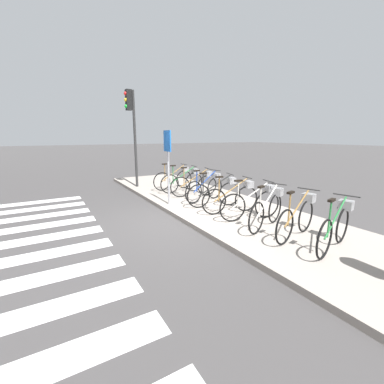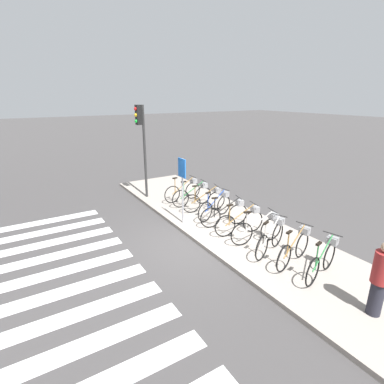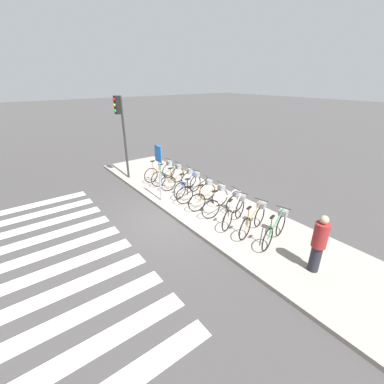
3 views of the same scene
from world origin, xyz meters
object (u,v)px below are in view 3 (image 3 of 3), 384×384
Objects in this scene: parked_bicycle_2 at (180,179)px; parked_bicycle_7 at (235,211)px; parked_bicycle_6 at (225,204)px; parked_bicycle_3 at (189,184)px; traffic_light at (121,121)px; parked_bicycle_9 at (276,228)px; parked_bicycle_4 at (198,191)px; parked_bicycle_0 at (162,171)px; parked_bicycle_8 at (254,219)px; parked_bicycle_5 at (211,197)px; pedestrian at (319,243)px; parked_bicycle_1 at (170,175)px; sign_post at (159,164)px.

parked_bicycle_2 is 1.03× the size of parked_bicycle_7.
parked_bicycle_2 and parked_bicycle_6 have the same top height.
parked_bicycle_2 is 1.00× the size of parked_bicycle_3.
parked_bicycle_3 is 0.44× the size of traffic_light.
traffic_light is at bearing -169.96° from parked_bicycle_9.
parked_bicycle_2 is at bearing 173.65° from parked_bicycle_4.
parked_bicycle_0 is 2.83m from traffic_light.
parked_bicycle_4 is 3.44m from parked_bicycle_9.
parked_bicycle_8 is 0.74m from parked_bicycle_9.
traffic_light is at bearing -166.22° from parked_bicycle_5.
parked_bicycle_5 is (2.16, -0.14, 0.00)m from parked_bicycle_2.
parked_bicycle_7 is 1.02× the size of pedestrian.
traffic_light is at bearing -153.48° from parked_bicycle_2.
parked_bicycle_1 is 1.01× the size of parked_bicycle_5.
parked_bicycle_7 is (2.74, -0.15, 0.00)m from parked_bicycle_3.
traffic_light reaches higher than parked_bicycle_1.
parked_bicycle_8 is (2.71, 0.07, 0.00)m from parked_bicycle_4.
parked_bicycle_1 is 5.62m from parked_bicycle_9.
parked_bicycle_3 is at bearing 175.68° from parked_bicycle_5.
pedestrian is 9.15m from traffic_light.
parked_bicycle_0 is 1.43m from parked_bicycle_2.
parked_bicycle_0 and parked_bicycle_7 have the same top height.
parked_bicycle_5 is 2.27m from sign_post.
parked_bicycle_4 is 0.74× the size of sign_post.
parked_bicycle_6 is at bearing 26.73° from sign_post.
traffic_light reaches higher than parked_bicycle_8.
parked_bicycle_3 is at bearing 179.02° from parked_bicycle_8.
parked_bicycle_6 is (3.60, -0.02, 0.00)m from parked_bicycle_1.
sign_post is (-2.93, -1.09, 1.04)m from parked_bicycle_7.
parked_bicycle_4 is (1.43, -0.16, 0.00)m from parked_bicycle_2.
sign_post is at bearing -153.27° from parked_bicycle_6.
parked_bicycle_2 is 1.01× the size of parked_bicycle_9.
parked_bicycle_2 is at bearing 178.25° from parked_bicycle_6.
parked_bicycle_1 is 4.17m from parked_bicycle_7.
parked_bicycle_6 is at bearing 4.72° from parked_bicycle_5.
parked_bicycle_1 and parked_bicycle_9 have the same top height.
parked_bicycle_8 is 2.14m from pedestrian.
parked_bicycle_2 is 2.86m from parked_bicycle_6.
pedestrian reaches higher than parked_bicycle_5.
pedestrian reaches higher than parked_bicycle_9.
parked_bicycle_8 is at bearing -172.31° from parked_bicycle_9.
parked_bicycle_2 is 2.16m from parked_bicycle_5.
parked_bicycle_9 is 4.68m from sign_post.
sign_post is at bearing -163.65° from parked_bicycle_9.
sign_post is at bearing -69.04° from parked_bicycle_2.
sign_post reaches higher than parked_bicycle_3.
parked_bicycle_0 and parked_bicycle_8 have the same top height.
pedestrian is (6.24, -0.27, 0.36)m from parked_bicycle_2.
traffic_light is at bearing -169.71° from parked_bicycle_8.
parked_bicycle_7 is (3.42, -0.18, 0.00)m from parked_bicycle_2.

